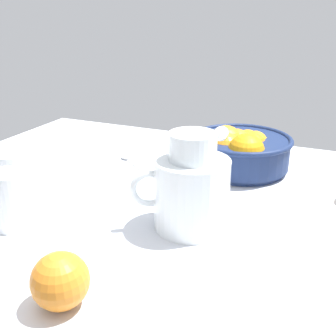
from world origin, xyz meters
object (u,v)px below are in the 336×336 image
at_px(juice_pitcher, 191,194).
at_px(second_glass, 15,175).
at_px(loose_orange_2, 59,280).
at_px(juice_glass, 11,203).
at_px(fruit_bowl, 240,150).
at_px(spoon, 131,162).

relative_size(juice_pitcher, second_glass, 2.19).
distance_m(second_glass, loose_orange_2, 0.42).
bearing_deg(juice_glass, fruit_bowl, 54.17).
height_order(loose_orange_2, spoon, loose_orange_2).
distance_m(fruit_bowl, juice_pitcher, 0.31).
xyz_separation_m(fruit_bowl, second_glass, (-0.43, -0.32, -0.02)).
xyz_separation_m(juice_pitcher, spoon, (-0.26, 0.24, -0.06)).
bearing_deg(loose_orange_2, spoon, 108.07).
distance_m(juice_pitcher, second_glass, 0.41).
bearing_deg(juice_glass, juice_pitcher, 23.07).
bearing_deg(fruit_bowl, second_glass, -143.14).
bearing_deg(second_glass, loose_orange_2, -39.31).
relative_size(fruit_bowl, juice_glass, 2.33).
relative_size(fruit_bowl, loose_orange_2, 3.13).
height_order(second_glass, spoon, second_glass).
height_order(juice_pitcher, second_glass, juice_pitcher).
distance_m(second_glass, spoon, 0.30).
relative_size(loose_orange_2, spoon, 0.59).
height_order(juice_pitcher, loose_orange_2, juice_pitcher).
xyz_separation_m(fruit_bowl, loose_orange_2, (-0.10, -0.58, -0.01)).
bearing_deg(juice_pitcher, juice_glass, -156.93).
height_order(juice_pitcher, spoon, juice_pitcher).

